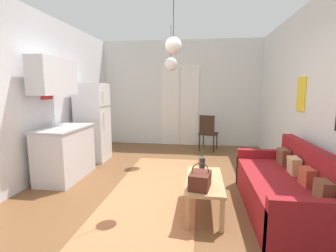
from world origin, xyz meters
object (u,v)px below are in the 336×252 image
handbag (200,180)px  couch (288,191)px  pendant_lamp_near (173,45)px  accent_chair (208,131)px  coffee_table (204,184)px  refrigerator (93,122)px  bamboo_vase (202,167)px  pendant_lamp_far (171,64)px

handbag → couch: bearing=18.8°
pendant_lamp_near → accent_chair: bearing=78.8°
coffee_table → handbag: bearing=-100.9°
coffee_table → handbag: 0.33m
handbag → pendant_lamp_near: (-0.38, 0.59, 1.60)m
handbag → refrigerator: bearing=135.4°
accent_chair → pendant_lamp_near: (-0.56, -2.83, 1.62)m
coffee_table → accent_chair: accent_chair is taller
bamboo_vase → pendant_lamp_near: bearing=152.0°
pendant_lamp_near → couch: bearing=-8.3°
coffee_table → pendant_lamp_near: pendant_lamp_near is taller
coffee_table → handbag: handbag is taller
handbag → pendant_lamp_far: (-0.65, 2.54, 1.56)m
couch → coffee_table: (-1.05, -0.09, 0.08)m
accent_chair → pendant_lamp_far: bearing=63.3°
couch → refrigerator: bearing=150.7°
couch → bamboo_vase: (-1.08, 0.00, 0.27)m
pendant_lamp_near → coffee_table: bearing=-35.1°
handbag → pendant_lamp_far: size_ratio=0.37×
bamboo_vase → accent_chair: bearing=87.0°
coffee_table → bamboo_vase: size_ratio=2.14×
coffee_table → pendant_lamp_far: 2.92m
couch → refrigerator: refrigerator is taller
handbag → pendant_lamp_near: size_ratio=0.40×
bamboo_vase → handbag: 0.38m
coffee_table → refrigerator: bearing=139.8°
accent_chair → pendant_lamp_near: bearing=95.4°
bamboo_vase → accent_chair: (0.16, 3.05, -0.05)m
bamboo_vase → accent_chair: 3.05m
couch → accent_chair: size_ratio=2.10×
bamboo_vase → pendant_lamp_far: 2.73m
accent_chair → pendant_lamp_far: size_ratio=0.99×
couch → pendant_lamp_near: pendant_lamp_near is taller
pendant_lamp_far → couch: bearing=-51.0°
couch → pendant_lamp_near: (-1.49, 0.22, 1.84)m
couch → accent_chair: accent_chair is taller
couch → refrigerator: size_ratio=1.15×
handbag → refrigerator: 3.30m
refrigerator → pendant_lamp_far: pendant_lamp_far is taller
handbag → pendant_lamp_near: pendant_lamp_near is taller
pendant_lamp_near → bamboo_vase: bearing=-28.0°
coffee_table → refrigerator: size_ratio=0.60×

